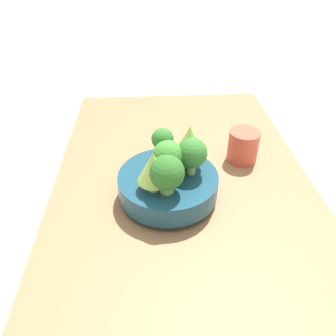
% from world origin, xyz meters
% --- Properties ---
extents(ground_plane, '(6.00, 6.00, 0.00)m').
position_xyz_m(ground_plane, '(0.00, 0.00, 0.00)').
color(ground_plane, silver).
extents(table, '(1.12, 0.62, 0.04)m').
position_xyz_m(table, '(0.00, 0.00, 0.02)').
color(table, olive).
rests_on(table, ground_plane).
extents(bowl, '(0.22, 0.22, 0.06)m').
position_xyz_m(bowl, '(-0.01, -0.04, 0.08)').
color(bowl, navy).
rests_on(bowl, table).
extents(broccoli_floret_center, '(0.07, 0.07, 0.08)m').
position_xyz_m(broccoli_floret_center, '(-0.01, -0.04, 0.15)').
color(broccoli_floret_center, '#6BA34C').
rests_on(broccoli_floret_center, bowl).
extents(romanesco_piece_far, '(0.07, 0.07, 0.10)m').
position_xyz_m(romanesco_piece_far, '(-0.04, 0.01, 0.17)').
color(romanesco_piece_far, '#7AB256').
rests_on(romanesco_piece_far, bowl).
extents(broccoli_floret_left, '(0.05, 0.05, 0.08)m').
position_xyz_m(broccoli_floret_left, '(-0.07, -0.05, 0.15)').
color(broccoli_floret_left, '#6BA34C').
rests_on(broccoli_floret_left, bowl).
extents(broccoli_floret_right, '(0.07, 0.07, 0.08)m').
position_xyz_m(broccoli_floret_right, '(0.05, -0.05, 0.15)').
color(broccoli_floret_right, '#6BA34C').
rests_on(broccoli_floret_right, bowl).
extents(broccoli_floret_back, '(0.07, 0.07, 0.09)m').
position_xyz_m(broccoli_floret_back, '(-0.01, 0.01, 0.16)').
color(broccoli_floret_back, '#7AB256').
rests_on(broccoli_floret_back, bowl).
extents(romanesco_piece_near, '(0.07, 0.07, 0.09)m').
position_xyz_m(romanesco_piece_near, '(0.04, -0.07, 0.16)').
color(romanesco_piece_near, '#7AB256').
rests_on(romanesco_piece_near, bowl).
extents(cup, '(0.08, 0.08, 0.08)m').
position_xyz_m(cup, '(-0.14, 0.16, 0.08)').
color(cup, '#C64C38').
rests_on(cup, table).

